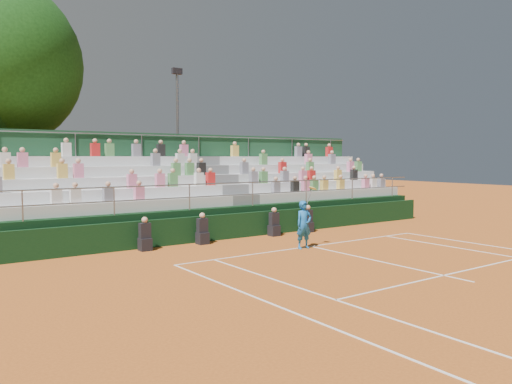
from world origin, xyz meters
TOP-DOWN VIEW (x-y plane):
  - ground at (0.00, 0.00)m, footprint 90.00×90.00m
  - courtside_wall at (0.00, 3.20)m, footprint 20.00×0.15m
  - line_officials at (-1.41, 2.75)m, footprint 7.91×0.40m
  - grandstand at (0.00, 6.44)m, footprint 20.00×5.20m
  - tennis_player at (-0.48, -0.15)m, footprint 0.86×0.46m
  - floodlight_mast at (1.22, 13.26)m, footprint 0.60×0.25m

SIDE VIEW (x-z plane):
  - ground at x=0.00m, z-range 0.00..0.00m
  - line_officials at x=-1.41m, z-range -0.12..1.07m
  - courtside_wall at x=0.00m, z-range 0.00..1.00m
  - tennis_player at x=-0.48m, z-range -0.25..1.97m
  - grandstand at x=0.00m, z-range -1.13..3.27m
  - floodlight_mast at x=1.22m, z-range 0.68..9.14m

